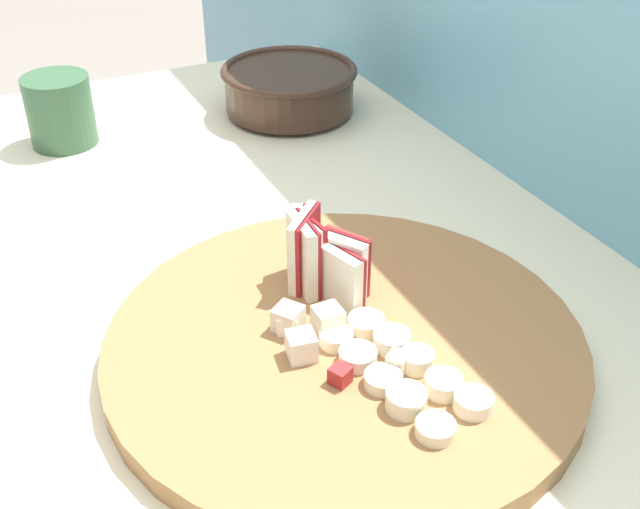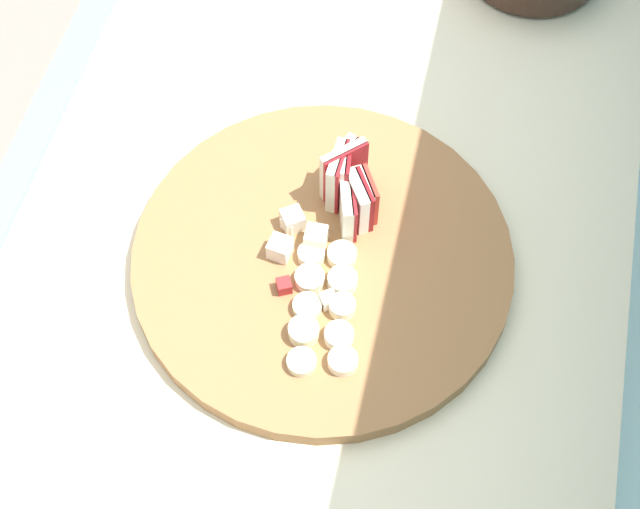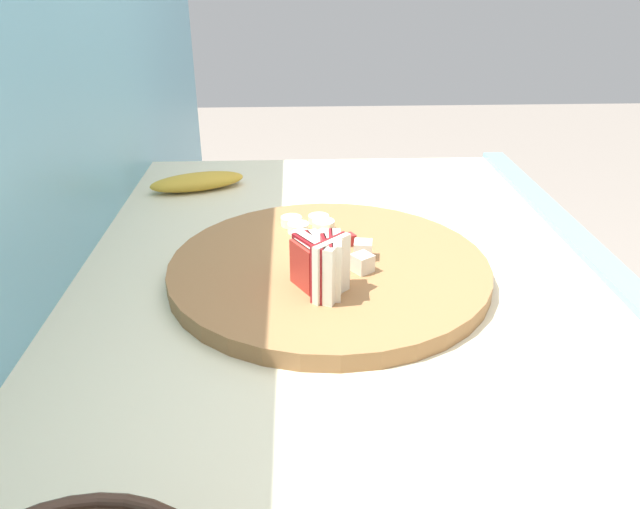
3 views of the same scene
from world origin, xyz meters
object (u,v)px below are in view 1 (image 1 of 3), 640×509
Objects in this scene: cutting_board at (344,346)px; ceramic_bowl at (289,87)px; apple_wedge_fan at (320,258)px; apple_dice_pile at (313,333)px; banana_slice_rows at (401,370)px; small_jar at (60,111)px.

ceramic_bowl is (-0.47, 0.16, 0.03)m from cutting_board.
apple_wedge_fan is 0.08m from apple_dice_pile.
apple_wedge_fan is at bearing -20.31° from ceramic_bowl.
banana_slice_rows reaches higher than cutting_board.
apple_dice_pile is 0.51m from ceramic_bowl.
apple_dice_pile reaches higher than banana_slice_rows.
banana_slice_rows is at bearing 33.98° from apple_dice_pile.
apple_wedge_fan reaches higher than cutting_board.
ceramic_bowl is (-0.53, 0.15, 0.01)m from banana_slice_rows.
cutting_board is 3.68× the size of apple_dice_pile.
apple_dice_pile is at bearing -29.75° from apple_wedge_fan.
banana_slice_rows is at bearing 14.68° from cutting_board.
apple_wedge_fan is at bearing 170.60° from cutting_board.
banana_slice_rows is at bearing -15.19° from ceramic_bowl.
apple_dice_pile is (-0.00, -0.03, 0.02)m from cutting_board.
apple_wedge_fan is 0.13m from banana_slice_rows.
apple_wedge_fan is at bearing 150.25° from apple_dice_pile.
ceramic_bowl is 2.10× the size of small_jar.
apple_wedge_fan is 0.87× the size of apple_dice_pile.
ceramic_bowl is at bearing 164.81° from banana_slice_rows.
cutting_board is at bearing -165.32° from banana_slice_rows.
apple_dice_pile is (0.07, -0.04, -0.02)m from apple_wedge_fan.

